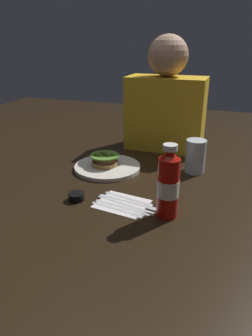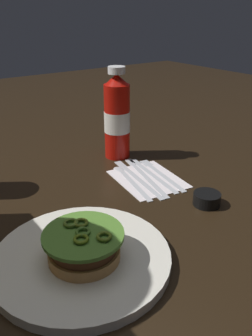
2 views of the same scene
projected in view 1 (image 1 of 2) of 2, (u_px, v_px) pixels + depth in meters
The scene contains 13 objects.
ground_plane at pixel (125, 188), 1.18m from camera, with size 3.00×3.00×0.00m, color black.
dinner_plate at pixel (107, 167), 1.35m from camera, with size 0.28×0.28×0.02m, color silver.
burger_sandwich at pixel (105, 160), 1.34m from camera, with size 0.12×0.12×0.05m.
ketchup_bottle at pixel (168, 185), 0.96m from camera, with size 0.07×0.07×0.24m.
water_glass at pixel (195, 156), 1.30m from camera, with size 0.08×0.08×0.14m, color silver.
condiment_cup at pixel (76, 197), 1.09m from camera, with size 0.06×0.06×0.03m, color black.
napkin at pixel (122, 204), 1.07m from camera, with size 0.17×0.14×0.00m, color white.
fork_utensil at pixel (121, 210), 1.02m from camera, with size 0.19×0.05×0.00m.
steak_knife at pixel (126, 207), 1.04m from camera, with size 0.21×0.05×0.00m.
table_knife at pixel (129, 205), 1.05m from camera, with size 0.22×0.07×0.00m.
butter_knife at pixel (132, 202), 1.07m from camera, with size 0.22×0.05×0.00m.
spoon_utensil at pixel (135, 200), 1.08m from camera, with size 0.19×0.06×0.00m.
diner_person at pixel (166, 102), 1.52m from camera, with size 0.37×0.19×0.54m.
Camera 1 is at (0.36, -0.99, 0.52)m, focal length 33.82 mm.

